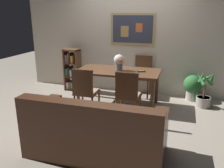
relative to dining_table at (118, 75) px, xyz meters
name	(u,v)px	position (x,y,z in m)	size (l,w,h in m)	color
ground_plane	(113,112)	(0.02, -0.42, -0.64)	(12.00, 12.00, 0.00)	gray
wall_back_with_painting	(131,37)	(0.02, 0.98, 0.67)	(5.20, 0.14, 2.60)	beige
dining_table	(118,75)	(0.00, 0.00, 0.00)	(1.65, 0.84, 0.73)	brown
dining_chair_near_left	(85,89)	(-0.40, -0.75, -0.10)	(0.40, 0.41, 0.91)	brown
dining_chair_far_right	(143,72)	(0.37, 0.74, -0.10)	(0.40, 0.41, 0.91)	brown
dining_chair_near_right	(128,92)	(0.38, -0.72, -0.10)	(0.40, 0.41, 0.91)	brown
leather_couch	(95,134)	(0.21, -1.85, -0.33)	(1.80, 0.84, 0.84)	#472819
bookshelf	(72,71)	(-1.34, 0.63, -0.18)	(0.36, 0.28, 1.00)	brown
potted_ivy	(193,86)	(1.47, 0.74, -0.33)	(0.40, 0.40, 0.59)	#B2ADA3
potted_palm	(204,94)	(1.69, 0.39, -0.36)	(0.43, 0.44, 0.78)	#B2ADA3
flower_vase	(119,61)	(0.02, -0.01, 0.28)	(0.22, 0.21, 0.32)	slate
tv_remote	(141,71)	(0.47, 0.00, 0.10)	(0.16, 0.10, 0.02)	black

